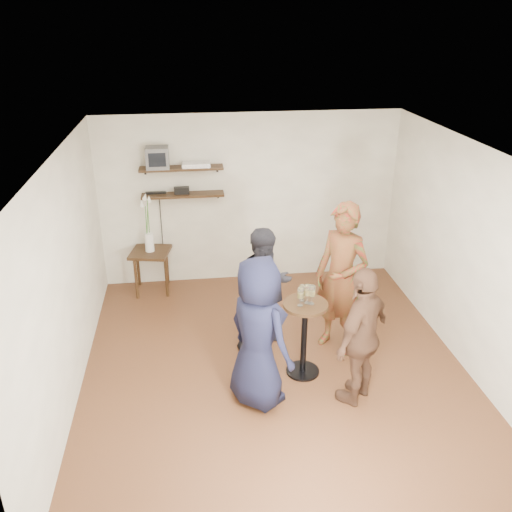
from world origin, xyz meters
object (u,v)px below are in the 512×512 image
(dvd_deck, at_px, (196,164))
(person_navy, at_px, (258,333))
(person_brown, at_px, (362,336))
(person_dark, at_px, (265,290))
(crt_monitor, at_px, (157,157))
(side_table, at_px, (151,258))
(drinks_table, at_px, (304,329))
(person_plaid, at_px, (341,279))
(radio, at_px, (182,190))

(dvd_deck, distance_m, person_navy, 3.14)
(dvd_deck, relative_size, person_brown, 0.25)
(dvd_deck, distance_m, person_dark, 2.29)
(person_dark, relative_size, person_brown, 1.01)
(crt_monitor, bearing_deg, person_navy, -70.20)
(side_table, bearing_deg, drinks_table, -51.61)
(crt_monitor, xyz_separation_m, person_plaid, (2.18, -2.02, -1.06))
(person_plaid, bearing_deg, radio, -178.57)
(radio, height_order, person_plaid, person_plaid)
(side_table, bearing_deg, radio, 18.80)
(crt_monitor, distance_m, person_navy, 3.31)
(radio, relative_size, drinks_table, 0.24)
(drinks_table, distance_m, person_plaid, 0.81)
(person_navy, bearing_deg, person_plaid, -87.15)
(crt_monitor, xyz_separation_m, radio, (0.31, 0.00, -0.50))
(person_navy, relative_size, person_brown, 1.08)
(person_navy, bearing_deg, side_table, -11.05)
(person_brown, bearing_deg, person_dark, -96.79)
(drinks_table, distance_m, person_brown, 0.75)
(radio, bearing_deg, drinks_table, -62.04)
(side_table, xyz_separation_m, person_dark, (1.48, -1.70, 0.24))
(person_dark, distance_m, person_brown, 1.43)
(radio, height_order, person_brown, person_brown)
(person_plaid, bearing_deg, side_table, -169.09)
(person_navy, bearing_deg, person_dark, -47.90)
(crt_monitor, distance_m, person_dark, 2.57)
(dvd_deck, height_order, person_brown, dvd_deck)
(dvd_deck, xyz_separation_m, radio, (-0.23, 0.00, -0.38))
(crt_monitor, distance_m, drinks_table, 3.31)
(radio, bearing_deg, person_navy, -75.78)
(side_table, relative_size, person_plaid, 0.35)
(radio, height_order, person_navy, person_navy)
(person_dark, bearing_deg, dvd_deck, 81.79)
(radio, distance_m, person_navy, 3.08)
(side_table, bearing_deg, crt_monitor, 40.82)
(dvd_deck, distance_m, person_brown, 3.59)
(person_dark, bearing_deg, drinks_table, -90.00)
(side_table, xyz_separation_m, drinks_table, (1.84, -2.32, 0.05))
(drinks_table, height_order, person_navy, person_navy)
(crt_monitor, relative_size, drinks_table, 0.34)
(drinks_table, relative_size, person_navy, 0.55)
(crt_monitor, bearing_deg, person_brown, -54.78)
(dvd_deck, relative_size, radio, 1.82)
(dvd_deck, bearing_deg, person_plaid, -50.91)
(side_table, xyz_separation_m, person_navy, (1.25, -2.74, 0.30))
(crt_monitor, bearing_deg, radio, 0.00)
(radio, bearing_deg, side_table, -161.20)
(person_brown, bearing_deg, dvd_deck, -105.55)
(crt_monitor, relative_size, person_plaid, 0.17)
(person_plaid, bearing_deg, dvd_deck, 177.78)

